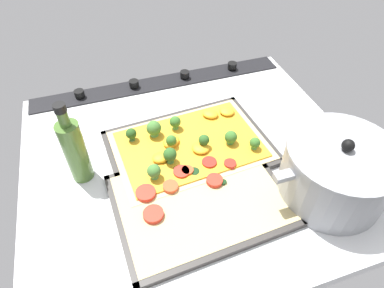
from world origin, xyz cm
name	(u,v)px	position (x,y,z in cm)	size (l,w,h in cm)	color
ground_plane	(193,161)	(0.00, 0.00, -1.50)	(78.61, 71.09, 3.00)	silver
stove_control_panel	(160,82)	(0.00, -32.05, 0.55)	(75.47, 7.00, 2.60)	black
baking_tray_front	(190,148)	(0.06, -2.73, 0.36)	(39.76, 29.24, 1.30)	#33302D
broccoli_pizza	(188,144)	(0.33, -2.89, 1.72)	(37.19, 26.66, 5.56)	#D3B77F
baking_tray_back	(200,201)	(2.64, 12.63, 0.37)	(36.94, 28.58, 1.30)	#33302D
veggie_pizza_back	(198,197)	(2.96, 12.04, 1.07)	(34.40, 26.04, 1.90)	tan
cooking_pot	(336,172)	(-24.25, 18.63, 6.52)	(28.97, 22.20, 15.35)	gray
oil_bottle	(75,150)	(25.37, -2.44, 8.27)	(4.74, 4.74, 20.25)	#476B2D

